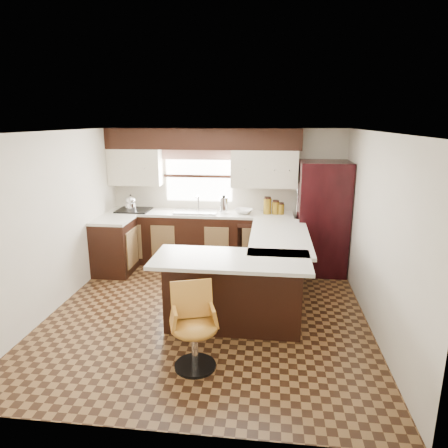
# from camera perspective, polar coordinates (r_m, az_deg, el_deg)

# --- Properties ---
(floor) EXTENTS (4.40, 4.40, 0.00)m
(floor) POSITION_cam_1_polar(r_m,az_deg,el_deg) (5.59, -2.26, -12.35)
(floor) COLOR #49301A
(floor) RESTS_ON ground
(ceiling) EXTENTS (4.40, 4.40, 0.00)m
(ceiling) POSITION_cam_1_polar(r_m,az_deg,el_deg) (4.98, -2.55, 13.04)
(ceiling) COLOR silver
(ceiling) RESTS_ON wall_back
(wall_back) EXTENTS (4.40, 0.00, 4.40)m
(wall_back) POSITION_cam_1_polar(r_m,az_deg,el_deg) (7.29, 0.34, 4.09)
(wall_back) COLOR beige
(wall_back) RESTS_ON floor
(wall_front) EXTENTS (4.40, 0.00, 4.40)m
(wall_front) POSITION_cam_1_polar(r_m,az_deg,el_deg) (3.13, -8.87, -10.87)
(wall_front) COLOR beige
(wall_front) RESTS_ON floor
(wall_left) EXTENTS (0.00, 4.40, 4.40)m
(wall_left) POSITION_cam_1_polar(r_m,az_deg,el_deg) (5.86, -23.10, 0.26)
(wall_left) COLOR beige
(wall_left) RESTS_ON floor
(wall_right) EXTENTS (0.00, 4.40, 4.40)m
(wall_right) POSITION_cam_1_polar(r_m,az_deg,el_deg) (5.26, 20.83, -1.08)
(wall_right) COLOR beige
(wall_right) RESTS_ON floor
(base_cab_back) EXTENTS (3.30, 0.60, 0.90)m
(base_cab_back) POSITION_cam_1_polar(r_m,az_deg,el_deg) (7.24, -3.48, -2.13)
(base_cab_back) COLOR black
(base_cab_back) RESTS_ON floor
(base_cab_left) EXTENTS (0.60, 0.70, 0.90)m
(base_cab_left) POSITION_cam_1_polar(r_m,az_deg,el_deg) (7.01, -15.37, -3.21)
(base_cab_left) COLOR black
(base_cab_left) RESTS_ON floor
(counter_back) EXTENTS (3.30, 0.60, 0.04)m
(counter_back) POSITION_cam_1_polar(r_m,az_deg,el_deg) (7.12, -3.54, 1.52)
(counter_back) COLOR silver
(counter_back) RESTS_ON base_cab_back
(counter_left) EXTENTS (0.60, 0.70, 0.04)m
(counter_left) POSITION_cam_1_polar(r_m,az_deg,el_deg) (6.89, -15.64, 0.54)
(counter_left) COLOR silver
(counter_left) RESTS_ON base_cab_left
(soffit) EXTENTS (3.40, 0.35, 0.36)m
(soffit) POSITION_cam_1_polar(r_m,az_deg,el_deg) (7.05, -3.11, 12.06)
(soffit) COLOR black
(soffit) RESTS_ON wall_back
(upper_cab_left) EXTENTS (0.94, 0.35, 0.64)m
(upper_cab_left) POSITION_cam_1_polar(r_m,az_deg,el_deg) (7.40, -12.50, 7.98)
(upper_cab_left) COLOR beige
(upper_cab_left) RESTS_ON wall_back
(upper_cab_right) EXTENTS (1.14, 0.35, 0.64)m
(upper_cab_right) POSITION_cam_1_polar(r_m,az_deg,el_deg) (6.99, 5.79, 7.87)
(upper_cab_right) COLOR beige
(upper_cab_right) RESTS_ON wall_back
(window_pane) EXTENTS (1.20, 0.02, 0.90)m
(window_pane) POSITION_cam_1_polar(r_m,az_deg,el_deg) (7.28, -3.61, 6.84)
(window_pane) COLOR white
(window_pane) RESTS_ON wall_back
(valance) EXTENTS (1.30, 0.06, 0.18)m
(valance) POSITION_cam_1_polar(r_m,az_deg,el_deg) (7.20, -3.72, 9.87)
(valance) COLOR #D19B93
(valance) RESTS_ON wall_back
(sink) EXTENTS (0.75, 0.45, 0.03)m
(sink) POSITION_cam_1_polar(r_m,az_deg,el_deg) (7.10, -3.97, 1.79)
(sink) COLOR #B2B2B7
(sink) RESTS_ON counter_back
(dishwasher) EXTENTS (0.58, 0.03, 0.78)m
(dishwasher) POSITION_cam_1_polar(r_m,az_deg,el_deg) (6.87, 4.35, -3.25)
(dishwasher) COLOR black
(dishwasher) RESTS_ON floor
(cooktop) EXTENTS (0.58, 0.50, 0.02)m
(cooktop) POSITION_cam_1_polar(r_m,az_deg,el_deg) (7.40, -12.76, 1.96)
(cooktop) COLOR black
(cooktop) RESTS_ON counter_back
(peninsula_long) EXTENTS (0.60, 1.95, 0.90)m
(peninsula_long) POSITION_cam_1_polar(r_m,az_deg,el_deg) (5.92, 7.33, -6.11)
(peninsula_long) COLOR black
(peninsula_long) RESTS_ON floor
(peninsula_return) EXTENTS (1.65, 0.60, 0.90)m
(peninsula_return) POSITION_cam_1_polar(r_m,az_deg,el_deg) (5.04, 1.33, -9.83)
(peninsula_return) COLOR black
(peninsula_return) RESTS_ON floor
(counter_pen_long) EXTENTS (0.84, 1.95, 0.04)m
(counter_pen_long) POSITION_cam_1_polar(r_m,az_deg,el_deg) (5.78, 7.98, -1.74)
(counter_pen_long) COLOR silver
(counter_pen_long) RESTS_ON peninsula_long
(counter_pen_return) EXTENTS (1.89, 0.84, 0.04)m
(counter_pen_return) POSITION_cam_1_polar(r_m,az_deg,el_deg) (4.78, 1.02, -5.11)
(counter_pen_return) COLOR silver
(counter_pen_return) RESTS_ON peninsula_return
(refrigerator) EXTENTS (0.81, 0.78, 1.89)m
(refrigerator) POSITION_cam_1_polar(r_m,az_deg,el_deg) (6.90, 13.86, 0.87)
(refrigerator) COLOR black
(refrigerator) RESTS_ON floor
(bar_chair) EXTENTS (0.61, 0.61, 0.90)m
(bar_chair) POSITION_cam_1_polar(r_m,az_deg,el_deg) (4.27, -4.23, -14.67)
(bar_chair) COLOR #BC7D2B
(bar_chair) RESTS_ON floor
(kettle) EXTENTS (0.20, 0.20, 0.27)m
(kettle) POSITION_cam_1_polar(r_m,az_deg,el_deg) (7.38, -13.17, 3.09)
(kettle) COLOR silver
(kettle) RESTS_ON cooktop
(percolator) EXTENTS (0.14, 0.14, 0.28)m
(percolator) POSITION_cam_1_polar(r_m,az_deg,el_deg) (7.02, -0.03, 2.72)
(percolator) COLOR silver
(percolator) RESTS_ON counter_back
(mixing_bowl) EXTENTS (0.38, 0.38, 0.08)m
(mixing_bowl) POSITION_cam_1_polar(r_m,az_deg,el_deg) (7.01, 2.83, 1.83)
(mixing_bowl) COLOR white
(mixing_bowl) RESTS_ON counter_back
(canister_large) EXTENTS (0.14, 0.14, 0.27)m
(canister_large) POSITION_cam_1_polar(r_m,az_deg,el_deg) (6.99, 6.21, 2.54)
(canister_large) COLOR #806014
(canister_large) RESTS_ON counter_back
(canister_med) EXTENTS (0.13, 0.13, 0.21)m
(canister_med) POSITION_cam_1_polar(r_m,az_deg,el_deg) (7.00, 7.38, 2.28)
(canister_med) COLOR #806014
(canister_med) RESTS_ON counter_back
(canister_small) EXTENTS (0.12, 0.12, 0.18)m
(canister_small) POSITION_cam_1_polar(r_m,az_deg,el_deg) (7.00, 8.10, 2.11)
(canister_small) COLOR #806014
(canister_small) RESTS_ON counter_back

